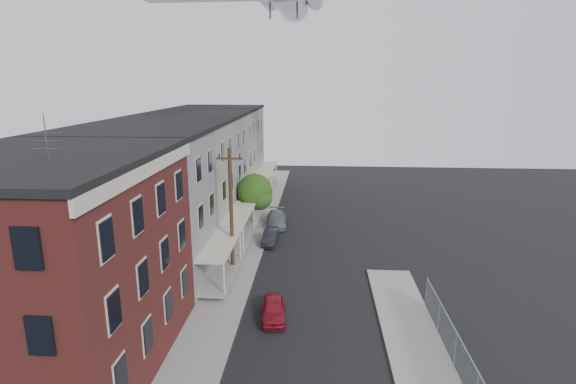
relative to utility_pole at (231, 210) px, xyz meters
The scene contains 13 objects.
sidewalk_left 7.57m from the utility_pole, 89.05° to the left, with size 3.00×62.00×0.12m, color gray.
curb_left 7.72m from the utility_pole, 75.52° to the left, with size 0.15×62.00×0.14m, color gray.
corner_building 12.73m from the utility_pole, 120.17° to the right, with size 10.31×12.30×12.15m.
row_house_a 6.55m from the utility_pole, 166.73° to the right, with size 11.98×7.00×10.30m.
row_house_b 8.42m from the utility_pole, 139.15° to the left, with size 11.98×7.00×10.30m.
row_house_c 14.03m from the utility_pole, 116.97° to the left, with size 11.98×7.00×10.30m.
row_house_d 20.52m from the utility_pole, 108.07° to the left, with size 11.98×7.00×10.30m.
row_house_e 27.26m from the utility_pole, 103.50° to the left, with size 11.98×7.00×10.30m.
utility_pole is the anchor object (origin of this frame).
street_tree 10.00m from the utility_pole, 88.11° to the left, with size 3.22×3.20×5.20m.
car_near 8.09m from the utility_pole, 59.81° to the right, with size 1.36×3.37×1.15m, color maroon.
car_mid 7.67m from the utility_pole, 71.96° to the left, with size 1.14×3.28×1.08m, color black.
car_far 11.94m from the utility_pole, 79.44° to the left, with size 1.80×4.42×1.28m, color slate.
Camera 1 is at (0.36, -11.37, 13.39)m, focal length 28.00 mm.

